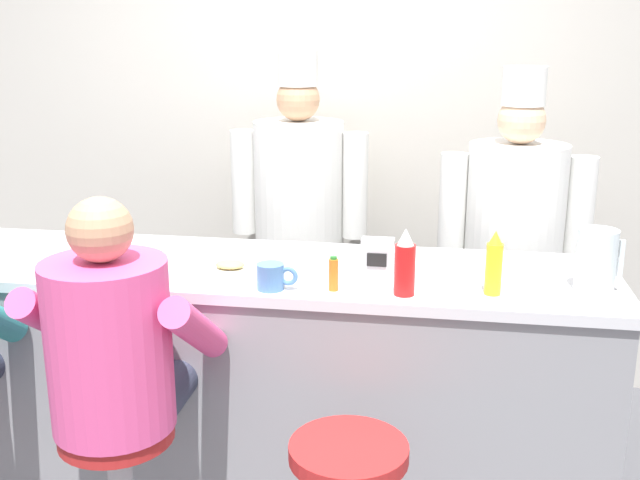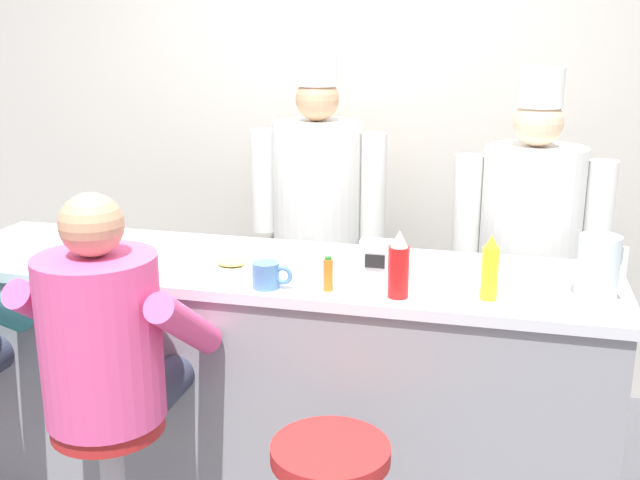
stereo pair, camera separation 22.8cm
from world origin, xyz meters
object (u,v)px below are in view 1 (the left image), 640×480
(mustard_bottle_yellow, at_px, (494,265))
(water_pitcher_clear, at_px, (596,260))
(napkin_dispenser_chrome, at_px, (378,257))
(diner_seated_pink, at_px, (115,359))
(coffee_mug_blue, at_px, (272,276))
(cereal_bowl, at_px, (115,274))
(cook_in_whites_far, at_px, (513,243))
(hot_sauce_bottle_orange, at_px, (333,274))
(cook_in_whites_near, at_px, (299,213))
(ketchup_bottle_red, at_px, (405,264))
(breakfast_plate, at_px, (230,269))

(mustard_bottle_yellow, height_order, water_pitcher_clear, mustard_bottle_yellow)
(napkin_dispenser_chrome, distance_m, diner_seated_pink, 0.98)
(water_pitcher_clear, bearing_deg, coffee_mug_blue, -171.26)
(cereal_bowl, xyz_separation_m, cook_in_whites_far, (1.48, 1.01, -0.10))
(mustard_bottle_yellow, distance_m, water_pitcher_clear, 0.36)
(cereal_bowl, bearing_deg, coffee_mug_blue, 0.27)
(mustard_bottle_yellow, bearing_deg, cook_in_whites_far, 80.91)
(mustard_bottle_yellow, relative_size, hot_sauce_bottle_orange, 1.82)
(cook_in_whites_near, bearing_deg, water_pitcher_clear, -42.14)
(ketchup_bottle_red, relative_size, breakfast_plate, 0.97)
(water_pitcher_clear, relative_size, diner_seated_pink, 0.15)
(napkin_dispenser_chrome, bearing_deg, coffee_mug_blue, -148.48)
(hot_sauce_bottle_orange, distance_m, cook_in_whites_near, 1.34)
(breakfast_plate, xyz_separation_m, cook_in_whites_far, (1.10, 0.86, -0.09))
(cook_in_whites_far, bearing_deg, ketchup_bottle_red, -114.25)
(hot_sauce_bottle_orange, xyz_separation_m, water_pitcher_clear, (0.89, 0.14, 0.05))
(mustard_bottle_yellow, height_order, hot_sauce_bottle_orange, mustard_bottle_yellow)
(breakfast_plate, height_order, cook_in_whites_near, cook_in_whites_near)
(mustard_bottle_yellow, xyz_separation_m, diner_seated_pink, (-1.18, -0.43, -0.24))
(cook_in_whites_near, distance_m, cook_in_whites_far, 1.10)
(ketchup_bottle_red, xyz_separation_m, hot_sauce_bottle_orange, (-0.24, 0.00, -0.05))
(ketchup_bottle_red, xyz_separation_m, coffee_mug_blue, (-0.45, -0.02, -0.06))
(coffee_mug_blue, bearing_deg, cereal_bowl, -179.73)
(ketchup_bottle_red, distance_m, cook_in_whites_far, 1.10)
(water_pitcher_clear, distance_m, breakfast_plate, 1.30)
(diner_seated_pink, bearing_deg, cereal_bowl, 112.49)
(breakfast_plate, bearing_deg, napkin_dispenser_chrome, 6.34)
(breakfast_plate, relative_size, diner_seated_pink, 0.17)
(breakfast_plate, height_order, cook_in_whites_far, cook_in_whites_far)
(diner_seated_pink, bearing_deg, cook_in_whites_far, 45.88)
(cereal_bowl, xyz_separation_m, cook_in_whites_near, (0.42, 1.31, -0.07))
(ketchup_bottle_red, distance_m, breakfast_plate, 0.67)
(hot_sauce_bottle_orange, height_order, diner_seated_pink, diner_seated_pink)
(cereal_bowl, xyz_separation_m, napkin_dispenser_chrome, (0.92, 0.22, 0.04))
(ketchup_bottle_red, xyz_separation_m, water_pitcher_clear, (0.64, 0.15, 0.00))
(diner_seated_pink, height_order, cook_in_whites_far, cook_in_whites_far)
(napkin_dispenser_chrome, bearing_deg, ketchup_bottle_red, -60.62)
(ketchup_bottle_red, height_order, diner_seated_pink, diner_seated_pink)
(hot_sauce_bottle_orange, bearing_deg, cereal_bowl, -178.05)
(ketchup_bottle_red, bearing_deg, cook_in_whites_near, 115.46)
(water_pitcher_clear, distance_m, diner_seated_pink, 1.63)
(hot_sauce_bottle_orange, distance_m, water_pitcher_clear, 0.90)
(water_pitcher_clear, height_order, cook_in_whites_far, cook_in_whites_far)
(cook_in_whites_far, bearing_deg, napkin_dispenser_chrome, -124.82)
(hot_sauce_bottle_orange, bearing_deg, breakfast_plate, 162.43)
(diner_seated_pink, height_order, cook_in_whites_near, cook_in_whites_near)
(ketchup_bottle_red, bearing_deg, cook_in_whites_far, 65.75)
(coffee_mug_blue, xyz_separation_m, napkin_dispenser_chrome, (0.35, 0.21, 0.02))
(ketchup_bottle_red, bearing_deg, diner_seated_pink, -156.74)
(mustard_bottle_yellow, distance_m, cereal_bowl, 1.33)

